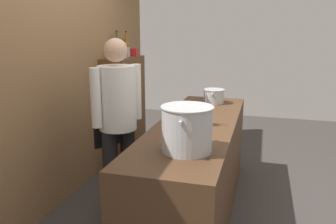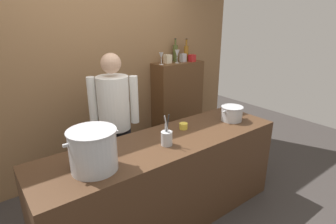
{
  "view_description": "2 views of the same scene",
  "coord_description": "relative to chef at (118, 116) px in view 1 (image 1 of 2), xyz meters",
  "views": [
    {
      "loc": [
        -2.94,
        -0.56,
        1.73
      ],
      "look_at": [
        0.17,
        0.32,
        0.94
      ],
      "focal_mm": 36.22,
      "sensor_mm": 36.0,
      "label": 1
    },
    {
      "loc": [
        -1.38,
        -1.84,
        1.99
      ],
      "look_at": [
        0.26,
        0.31,
        1.04
      ],
      "focal_mm": 28.67,
      "sensor_mm": 36.0,
      "label": 2
    }
  ],
  "objects": [
    {
      "name": "wine_bottle_amber",
      "position": [
        1.46,
        0.51,
        0.54
      ],
      "size": [
        0.07,
        0.07,
        0.32
      ],
      "color": "#8C5919",
      "rests_on": "bar_cabinet"
    },
    {
      "name": "utensil_crock",
      "position": [
        0.12,
        -0.78,
        0.01
      ],
      "size": [
        0.1,
        0.1,
        0.29
      ],
      "color": "#B7BABF",
      "rests_on": "prep_counter"
    },
    {
      "name": "wine_bottle_olive",
      "position": [
        1.3,
        0.57,
        0.54
      ],
      "size": [
        0.07,
        0.07,
        0.33
      ],
      "color": "#475123",
      "rests_on": "bar_cabinet"
    },
    {
      "name": "stockpot_large",
      "position": [
        -0.56,
        -0.78,
        0.1
      ],
      "size": [
        0.42,
        0.37,
        0.32
      ],
      "color": "#B7BABF",
      "rests_on": "prep_counter"
    },
    {
      "name": "wine_glass_tall",
      "position": [
        0.97,
        0.47,
        0.54
      ],
      "size": [
        0.07,
        0.07,
        0.17
      ],
      "color": "silver",
      "rests_on": "bar_cabinet"
    },
    {
      "name": "ground_plane",
      "position": [
        0.18,
        -0.7,
        -0.96
      ],
      "size": [
        8.0,
        8.0,
        0.0
      ],
      "primitive_type": "plane",
      "color": "#383330"
    },
    {
      "name": "spice_tin_red",
      "position": [
        1.49,
        0.41,
        0.47
      ],
      "size": [
        0.09,
        0.09,
        0.1
      ],
      "primitive_type": "cube",
      "color": "red",
      "rests_on": "bar_cabinet"
    },
    {
      "name": "chef",
      "position": [
        0.0,
        0.0,
        0.0
      ],
      "size": [
        0.47,
        0.41,
        1.66
      ],
      "rotation": [
        0.0,
        0.0,
        2.59
      ],
      "color": "black",
      "rests_on": "ground_plane"
    },
    {
      "name": "spice_tin_silver",
      "position": [
        1.37,
        0.47,
        0.48
      ],
      "size": [
        0.07,
        0.07,
        0.12
      ],
      "primitive_type": "cube",
      "color": "#B2B2B7",
      "rests_on": "bar_cabinet"
    },
    {
      "name": "bar_cabinet",
      "position": [
        1.29,
        0.49,
        -0.27
      ],
      "size": [
        0.76,
        0.32,
        1.38
      ],
      "primitive_type": "cube",
      "color": "brown",
      "rests_on": "ground_plane"
    },
    {
      "name": "brick_back_panel",
      "position": [
        0.18,
        0.7,
        0.54
      ],
      "size": [
        4.4,
        0.1,
        3.0
      ],
      "primitive_type": "cube",
      "color": "olive",
      "rests_on": "ground_plane"
    },
    {
      "name": "butter_jar",
      "position": [
        0.49,
        -0.59,
        -0.03
      ],
      "size": [
        0.09,
        0.09,
        0.06
      ],
      "primitive_type": "cylinder",
      "color": "yellow",
      "rests_on": "prep_counter"
    },
    {
      "name": "prep_counter",
      "position": [
        0.18,
        -0.7,
        -0.51
      ],
      "size": [
        2.47,
        0.7,
        0.9
      ],
      "primitive_type": "cube",
      "color": "#472D1C",
      "rests_on": "ground_plane"
    },
    {
      "name": "stockpot_small",
      "position": [
        1.08,
        -0.73,
        0.02
      ],
      "size": [
        0.31,
        0.24,
        0.16
      ],
      "color": "#B7BABF",
      "rests_on": "prep_counter"
    },
    {
      "name": "wine_glass_short",
      "position": [
        1.23,
        0.44,
        0.55
      ],
      "size": [
        0.07,
        0.07,
        0.19
      ],
      "color": "silver",
      "rests_on": "bar_cabinet"
    },
    {
      "name": "spice_tin_cream",
      "position": [
        1.12,
        0.51,
        0.48
      ],
      "size": [
        0.09,
        0.09,
        0.12
      ],
      "primitive_type": "cube",
      "color": "beige",
      "rests_on": "bar_cabinet"
    }
  ]
}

